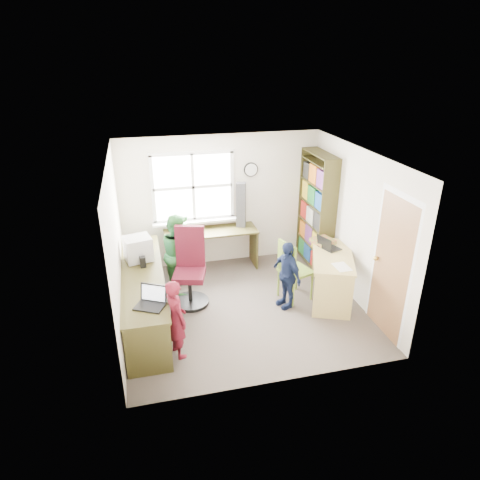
{
  "coord_description": "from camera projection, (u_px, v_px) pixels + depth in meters",
  "views": [
    {
      "loc": [
        -1.41,
        -5.54,
        3.72
      ],
      "look_at": [
        0.0,
        0.25,
        1.05
      ],
      "focal_mm": 32.0,
      "sensor_mm": 36.0,
      "label": 1
    }
  ],
  "objects": [
    {
      "name": "right_desk",
      "position": [
        332.0,
        266.0,
        6.8
      ],
      "size": [
        1.06,
        1.45,
        0.76
      ],
      "rotation": [
        0.0,
        0.0,
        -0.38
      ],
      "color": "tan",
      "rests_on": "ground"
    },
    {
      "name": "swivel_chair",
      "position": [
        190.0,
        271.0,
        6.7
      ],
      "size": [
        0.71,
        0.71,
        1.24
      ],
      "rotation": [
        0.0,
        0.0,
        -0.27
      ],
      "color": "black",
      "rests_on": "ground"
    },
    {
      "name": "cd_tower",
      "position": [
        241.0,
        205.0,
        7.66
      ],
      "size": [
        0.2,
        0.19,
        0.82
      ],
      "rotation": [
        0.0,
        0.0,
        -0.34
      ],
      "color": "black",
      "rests_on": "l_desk"
    },
    {
      "name": "l_desk",
      "position": [
        159.0,
        303.0,
        6.01
      ],
      "size": [
        2.38,
        2.95,
        0.75
      ],
      "color": "#403A19",
      "rests_on": "ground"
    },
    {
      "name": "laptop_right",
      "position": [
        328.0,
        246.0,
        6.89
      ],
      "size": [
        0.37,
        0.4,
        0.23
      ],
      "rotation": [
        0.0,
        0.0,
        1.91
      ],
      "color": "black",
      "rests_on": "right_desk"
    },
    {
      "name": "bookshelf",
      "position": [
        316.0,
        213.0,
        7.73
      ],
      "size": [
        0.3,
        1.02,
        2.1
      ],
      "color": "#403A19",
      "rests_on": "ground"
    },
    {
      "name": "crt_monitor",
      "position": [
        138.0,
        249.0,
        6.48
      ],
      "size": [
        0.46,
        0.43,
        0.38
      ],
      "rotation": [
        0.0,
        0.0,
        0.22
      ],
      "color": "silver",
      "rests_on": "l_desk"
    },
    {
      "name": "person_navy",
      "position": [
        287.0,
        275.0,
        6.56
      ],
      "size": [
        0.44,
        0.69,
        1.1
      ],
      "primitive_type": "imported",
      "rotation": [
        0.0,
        0.0,
        -1.28
      ],
      "color": "#141E3F",
      "rests_on": "ground"
    },
    {
      "name": "game_box",
      "position": [
        323.0,
        241.0,
        7.11
      ],
      "size": [
        0.4,
        0.4,
        0.06
      ],
      "rotation": [
        0.0,
        0.0,
        0.27
      ],
      "color": "red",
      "rests_on": "right_desk"
    },
    {
      "name": "person_green",
      "position": [
        178.0,
        253.0,
        6.96
      ],
      "size": [
        0.53,
        0.67,
        1.34
      ],
      "primitive_type": "imported",
      "rotation": [
        0.0,
        0.0,
        1.6
      ],
      "color": "#307933",
      "rests_on": "ground"
    },
    {
      "name": "room",
      "position": [
        243.0,
        234.0,
        6.33
      ],
      "size": [
        3.64,
        3.44,
        2.44
      ],
      "color": "#463D37",
      "rests_on": "ground"
    },
    {
      "name": "laptop_left",
      "position": [
        151.0,
        301.0,
        5.4
      ],
      "size": [
        0.45,
        0.43,
        0.25
      ],
      "rotation": [
        0.0,
        0.0,
        -0.48
      ],
      "color": "black",
      "rests_on": "l_desk"
    },
    {
      "name": "person_red",
      "position": [
        176.0,
        319.0,
        5.48
      ],
      "size": [
        0.39,
        0.47,
        1.11
      ],
      "primitive_type": "imported",
      "rotation": [
        0.0,
        0.0,
        1.92
      ],
      "color": "maroon",
      "rests_on": "ground"
    },
    {
      "name": "paper_b",
      "position": [
        342.0,
        267.0,
        6.34
      ],
      "size": [
        0.22,
        0.31,
        0.0
      ],
      "rotation": [
        0.0,
        0.0,
        0.03
      ],
      "color": "white",
      "rests_on": "right_desk"
    },
    {
      "name": "potted_plant",
      "position": [
        183.0,
        224.0,
        7.53
      ],
      "size": [
        0.18,
        0.15,
        0.3
      ],
      "primitive_type": "imported",
      "rotation": [
        0.0,
        0.0,
        -0.1
      ],
      "color": "#327E3E",
      "rests_on": "l_desk"
    },
    {
      "name": "speaker_b",
      "position": [
        141.0,
        246.0,
        6.81
      ],
      "size": [
        0.09,
        0.09,
        0.19
      ],
      "rotation": [
        0.0,
        0.0,
        -0.01
      ],
      "color": "black",
      "rests_on": "l_desk"
    },
    {
      "name": "wooden_chair",
      "position": [
        292.0,
        268.0,
        6.74
      ],
      "size": [
        0.56,
        0.56,
        1.02
      ],
      "rotation": [
        0.0,
        0.0,
        0.32
      ],
      "color": "olive",
      "rests_on": "ground"
    },
    {
      "name": "speaker_a",
      "position": [
        143.0,
        262.0,
        6.33
      ],
      "size": [
        0.09,
        0.09,
        0.17
      ],
      "rotation": [
        0.0,
        0.0,
        0.08
      ],
      "color": "black",
      "rests_on": "l_desk"
    },
    {
      "name": "paper_a",
      "position": [
        149.0,
        291.0,
        5.74
      ],
      "size": [
        0.21,
        0.29,
        0.0
      ],
      "rotation": [
        0.0,
        0.0,
        -0.04
      ],
      "color": "white",
      "rests_on": "l_desk"
    }
  ]
}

